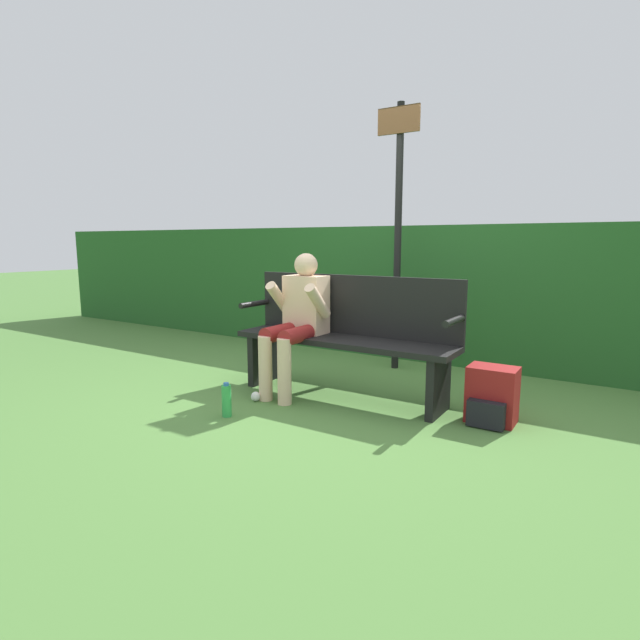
# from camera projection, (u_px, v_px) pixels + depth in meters

# --- Properties ---
(ground_plane) EXTENTS (40.00, 40.00, 0.00)m
(ground_plane) POSITION_uv_depth(u_px,v_px,m) (342.00, 397.00, 4.11)
(ground_plane) COLOR #4C7A38
(hedge_back) EXTENTS (12.00, 0.37, 1.43)m
(hedge_back) POSITION_uv_depth(u_px,v_px,m) (419.00, 293.00, 5.40)
(hedge_back) COLOR #235623
(hedge_back) RESTS_ON ground
(park_bench) EXTENTS (1.87, 0.42, 0.99)m
(park_bench) POSITION_uv_depth(u_px,v_px,m) (347.00, 334.00, 4.09)
(park_bench) COLOR black
(park_bench) RESTS_ON ground
(person_seated) EXTENTS (0.48, 0.61, 1.17)m
(person_seated) POSITION_uv_depth(u_px,v_px,m) (298.00, 316.00, 4.14)
(person_seated) COLOR beige
(person_seated) RESTS_ON ground
(backpack) EXTENTS (0.33, 0.31, 0.40)m
(backpack) POSITION_uv_depth(u_px,v_px,m) (491.00, 397.00, 3.50)
(backpack) COLOR maroon
(backpack) RESTS_ON ground
(water_bottle) EXTENTS (0.07, 0.07, 0.25)m
(water_bottle) POSITION_uv_depth(u_px,v_px,m) (227.00, 400.00, 3.63)
(water_bottle) COLOR green
(water_bottle) RESTS_ON ground
(signpost) EXTENTS (0.42, 0.09, 2.56)m
(signpost) POSITION_uv_depth(u_px,v_px,m) (398.00, 221.00, 4.82)
(signpost) COLOR black
(signpost) RESTS_ON ground
(parked_car) EXTENTS (1.96, 4.37, 1.36)m
(parked_car) POSITION_uv_depth(u_px,v_px,m) (356.00, 263.00, 14.10)
(parked_car) COLOR silver
(parked_car) RESTS_ON ground
(litter_crumple) EXTENTS (0.08, 0.08, 0.08)m
(litter_crumple) POSITION_uv_depth(u_px,v_px,m) (256.00, 396.00, 3.99)
(litter_crumple) COLOR silver
(litter_crumple) RESTS_ON ground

